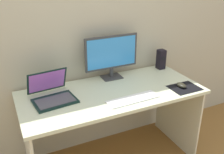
% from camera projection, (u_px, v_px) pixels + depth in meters
% --- Properties ---
extents(wall_back, '(6.00, 0.04, 2.50)m').
position_uv_depth(wall_back, '(93.00, 22.00, 2.26)').
color(wall_back, '#B1AA8D').
rests_on(wall_back, ground_plane).
extents(desk, '(1.52, 0.68, 0.75)m').
position_uv_depth(desk, '(112.00, 107.00, 2.20)').
color(desk, beige).
rests_on(desk, ground_plane).
extents(monitor, '(0.51, 0.14, 0.40)m').
position_uv_depth(monitor, '(112.00, 55.00, 2.31)').
color(monitor, '#343435').
rests_on(monitor, desk).
extents(speaker_right, '(0.07, 0.08, 0.20)m').
position_uv_depth(speaker_right, '(161.00, 59.00, 2.57)').
color(speaker_right, black).
rests_on(speaker_right, desk).
extents(laptop, '(0.35, 0.34, 0.22)m').
position_uv_depth(laptop, '(52.00, 94.00, 2.00)').
color(laptop, black).
rests_on(laptop, desk).
extents(keyboard_external, '(0.43, 0.14, 0.01)m').
position_uv_depth(keyboard_external, '(133.00, 99.00, 2.01)').
color(keyboard_external, white).
rests_on(keyboard_external, desk).
extents(mousepad, '(0.25, 0.20, 0.00)m').
position_uv_depth(mousepad, '(184.00, 88.00, 2.20)').
color(mousepad, black).
rests_on(mousepad, desk).
extents(mouse, '(0.07, 0.10, 0.04)m').
position_uv_depth(mouse, '(181.00, 85.00, 2.20)').
color(mouse, black).
rests_on(mouse, mousepad).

